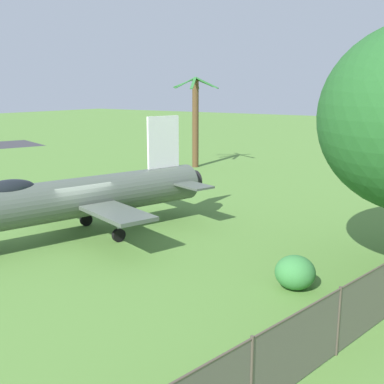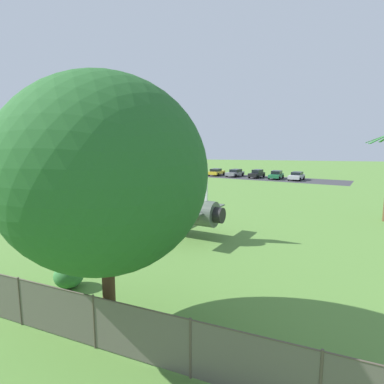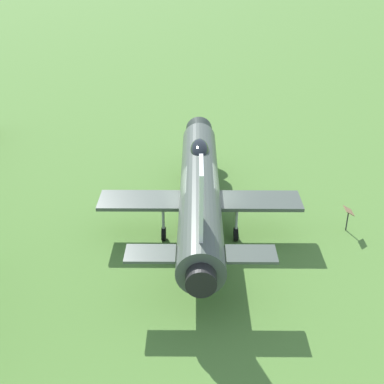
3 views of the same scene
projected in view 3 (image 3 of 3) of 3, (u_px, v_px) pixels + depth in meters
ground_plane at (200, 225)px, 23.58m from camera, size 200.00×200.00×0.00m
display_jet at (200, 185)px, 23.06m from camera, size 8.96×14.33×5.26m
info_plaque at (348, 214)px, 22.78m from camera, size 0.56×0.69×1.14m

